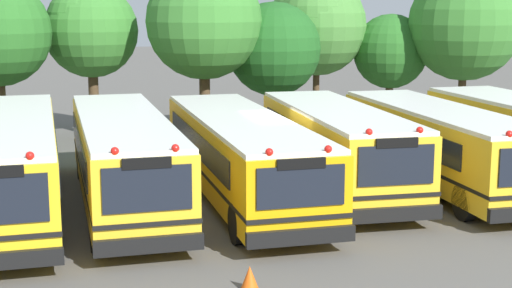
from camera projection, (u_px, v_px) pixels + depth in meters
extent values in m
plane|color=#595651|center=(291.00, 195.00, 23.14)|extent=(160.00, 160.00, 0.00)
cube|color=yellow|center=(9.00, 162.00, 20.94)|extent=(2.79, 11.52, 2.12)
cube|color=white|center=(7.00, 122.00, 20.73)|extent=(2.73, 11.29, 0.12)
cube|color=black|center=(1.00, 261.00, 15.60)|extent=(2.52, 0.23, 0.36)
cube|color=black|center=(56.00, 146.00, 21.49)|extent=(0.29, 8.93, 0.76)
cube|color=black|center=(10.00, 177.00, 21.01)|extent=(2.81, 11.64, 0.10)
sphere|color=red|center=(30.00, 156.00, 15.61)|extent=(0.18, 0.18, 0.18)
cylinder|color=black|center=(55.00, 237.00, 17.29)|extent=(0.31, 1.01, 1.00)
cylinder|color=black|center=(50.00, 164.00, 25.11)|extent=(0.31, 1.01, 1.00)
cube|color=yellow|center=(123.00, 157.00, 21.75)|extent=(2.59, 11.03, 2.09)
cube|color=white|center=(122.00, 118.00, 21.55)|extent=(2.53, 10.81, 0.12)
cube|color=black|center=(149.00, 245.00, 16.63)|extent=(2.41, 0.21, 0.36)
cube|color=black|center=(147.00, 189.00, 16.45)|extent=(1.93, 0.10, 1.00)
cube|color=black|center=(164.00, 142.00, 22.28)|extent=(0.22, 8.57, 0.75)
cube|color=black|center=(79.00, 145.00, 21.67)|extent=(0.22, 8.57, 0.75)
cube|color=black|center=(124.00, 171.00, 21.83)|extent=(2.61, 11.14, 0.10)
sphere|color=red|center=(175.00, 148.00, 16.63)|extent=(0.18, 0.18, 0.18)
sphere|color=red|center=(115.00, 151.00, 16.30)|extent=(0.18, 0.18, 0.18)
cube|color=black|center=(147.00, 163.00, 16.34)|extent=(1.06, 0.10, 0.24)
cylinder|color=black|center=(185.00, 224.00, 18.30)|extent=(0.30, 1.01, 1.00)
cylinder|color=black|center=(96.00, 231.00, 17.77)|extent=(0.30, 1.01, 1.00)
cylinder|color=black|center=(145.00, 160.00, 25.69)|extent=(0.30, 1.01, 1.00)
cylinder|color=black|center=(81.00, 164.00, 25.16)|extent=(0.30, 1.01, 1.00)
cube|color=#EAA80C|center=(241.00, 154.00, 22.57)|extent=(2.66, 11.48, 1.95)
cube|color=white|center=(240.00, 119.00, 22.38)|extent=(2.61, 11.25, 0.12)
cube|color=black|center=(301.00, 237.00, 17.21)|extent=(2.55, 0.20, 0.36)
cube|color=black|center=(301.00, 187.00, 17.05)|extent=(2.05, 0.09, 0.94)
cube|color=black|center=(279.00, 140.00, 23.12)|extent=(0.17, 8.92, 0.70)
cube|color=black|center=(196.00, 143.00, 22.48)|extent=(0.17, 8.92, 0.70)
cube|color=black|center=(241.00, 167.00, 22.64)|extent=(2.69, 11.59, 0.10)
sphere|color=red|center=(328.00, 149.00, 17.24)|extent=(0.18, 0.18, 0.18)
sphere|color=red|center=(269.00, 152.00, 16.90)|extent=(0.18, 0.18, 0.18)
cube|color=black|center=(301.00, 164.00, 16.94)|extent=(1.13, 0.10, 0.24)
cylinder|color=black|center=(326.00, 217.00, 18.89)|extent=(0.29, 1.00, 1.00)
cylinder|color=black|center=(238.00, 224.00, 18.34)|extent=(0.29, 1.00, 1.00)
cylinder|color=black|center=(245.00, 154.00, 26.73)|extent=(0.29, 1.00, 1.00)
cylinder|color=black|center=(182.00, 157.00, 26.18)|extent=(0.29, 1.00, 1.00)
cube|color=yellow|center=(336.00, 146.00, 23.48)|extent=(2.69, 9.46, 2.08)
cube|color=white|center=(337.00, 110.00, 23.28)|extent=(2.64, 9.28, 0.12)
cube|color=black|center=(395.00, 214.00, 19.05)|extent=(2.47, 0.23, 0.36)
cube|color=black|center=(396.00, 165.00, 18.87)|extent=(1.98, 0.12, 1.00)
cube|color=black|center=(371.00, 132.00, 23.96)|extent=(0.25, 7.33, 0.75)
cube|color=black|center=(295.00, 135.00, 23.45)|extent=(0.25, 7.33, 0.75)
cube|color=black|center=(336.00, 159.00, 23.55)|extent=(2.72, 9.56, 0.10)
sphere|color=red|center=(420.00, 130.00, 19.02)|extent=(0.18, 0.18, 0.18)
sphere|color=red|center=(369.00, 132.00, 18.75)|extent=(0.18, 0.18, 0.18)
cube|color=black|center=(397.00, 143.00, 18.76)|extent=(1.09, 0.11, 0.24)
cylinder|color=black|center=(411.00, 198.00, 20.69)|extent=(0.31, 1.01, 1.00)
cylinder|color=black|center=(336.00, 203.00, 20.24)|extent=(0.31, 1.01, 1.00)
cylinder|color=black|center=(339.00, 155.00, 26.65)|extent=(0.31, 1.01, 1.00)
cylinder|color=black|center=(279.00, 157.00, 26.20)|extent=(0.31, 1.01, 1.00)
cube|color=yellow|center=(439.00, 144.00, 23.95)|extent=(2.47, 10.21, 2.01)
cube|color=white|center=(440.00, 110.00, 23.75)|extent=(2.42, 10.01, 0.12)
cube|color=black|center=(470.00, 131.00, 24.46)|extent=(0.08, 7.96, 0.72)
cube|color=black|center=(399.00, 134.00, 23.89)|extent=(0.08, 7.96, 0.72)
cube|color=black|center=(438.00, 157.00, 24.02)|extent=(2.49, 10.32, 0.10)
sphere|color=red|center=(509.00, 134.00, 18.85)|extent=(0.18, 0.18, 0.18)
cylinder|color=black|center=(465.00, 202.00, 20.32)|extent=(0.28, 1.00, 1.00)
cylinder|color=black|center=(422.00, 150.00, 27.51)|extent=(0.28, 1.00, 1.00)
cylinder|color=black|center=(366.00, 153.00, 27.01)|extent=(0.28, 1.00, 1.00)
cube|color=black|center=(494.00, 129.00, 24.49)|extent=(0.23, 7.64, 0.76)
cylinder|color=black|center=(508.00, 147.00, 28.00)|extent=(0.30, 1.01, 1.00)
cylinder|color=black|center=(453.00, 150.00, 27.42)|extent=(0.30, 1.01, 1.00)
cylinder|color=#4C3823|center=(1.00, 110.00, 30.50)|extent=(0.44, 0.44, 2.96)
cylinder|color=#4C3823|center=(94.00, 101.00, 33.10)|extent=(0.43, 0.43, 3.03)
sphere|color=#387A2D|center=(91.00, 31.00, 32.56)|extent=(3.98, 3.98, 3.98)
sphere|color=#387A2D|center=(84.00, 22.00, 32.27)|extent=(3.14, 3.14, 3.14)
cylinder|color=#4C3823|center=(205.00, 103.00, 31.73)|extent=(0.45, 0.45, 3.18)
sphere|color=#387A2D|center=(204.00, 21.00, 31.12)|extent=(4.73, 4.73, 4.73)
sphere|color=#387A2D|center=(184.00, 9.00, 30.84)|extent=(2.86, 2.86, 2.86)
cylinder|color=#4C3823|center=(274.00, 110.00, 33.13)|extent=(0.42, 0.42, 2.26)
sphere|color=#1E561E|center=(274.00, 49.00, 32.65)|extent=(4.00, 4.00, 4.00)
sphere|color=#1E561E|center=(278.00, 46.00, 32.46)|extent=(2.39, 2.39, 2.39)
cylinder|color=#4C3823|center=(316.00, 95.00, 35.75)|extent=(0.31, 0.31, 2.93)
sphere|color=#478438|center=(317.00, 26.00, 35.17)|extent=(4.56, 4.56, 4.56)
sphere|color=#478438|center=(315.00, 16.00, 34.69)|extent=(3.61, 3.61, 3.61)
cylinder|color=#4C3823|center=(389.00, 103.00, 35.80)|extent=(0.35, 0.35, 2.20)
sphere|color=#286623|center=(390.00, 51.00, 35.37)|extent=(3.43, 3.43, 3.43)
sphere|color=#286623|center=(386.00, 45.00, 35.23)|extent=(2.02, 2.02, 2.02)
cylinder|color=#4C3823|center=(461.00, 98.00, 34.68)|extent=(0.35, 0.35, 2.87)
sphere|color=#387A2D|center=(465.00, 24.00, 34.08)|extent=(5.04, 5.04, 5.04)
sphere|color=#387A2D|center=(479.00, 15.00, 34.36)|extent=(3.88, 3.88, 3.88)
cone|color=#EA5914|center=(250.00, 278.00, 15.44)|extent=(0.38, 0.38, 0.50)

